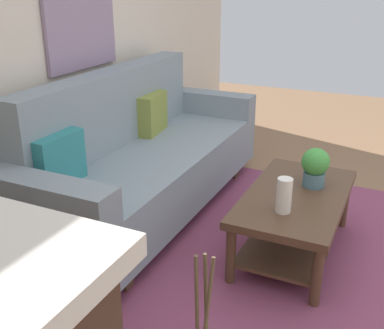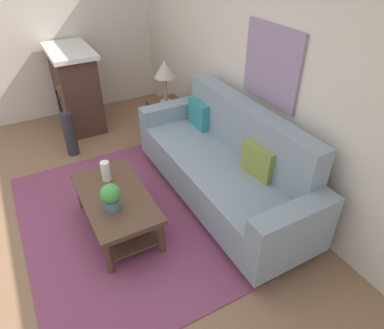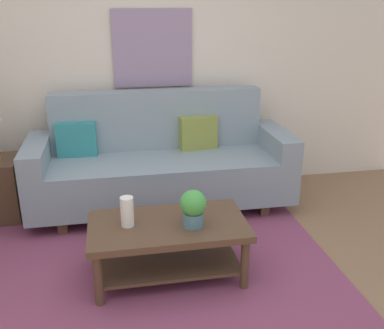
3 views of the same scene
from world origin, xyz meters
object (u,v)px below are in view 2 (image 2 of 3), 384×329
throw_pillow_olive (259,161)px  fireplace (76,88)px  table_lamp (165,71)px  side_table (167,120)px  couch (225,166)px  tabletop_vase (106,171)px  floor_vase (70,134)px  coffee_table (116,205)px  potted_plant_tabletop (111,196)px  throw_pillow_teal (199,114)px  framed_painting (271,65)px

throw_pillow_olive → fireplace: size_ratio=0.31×
table_lamp → fireplace: fireplace is taller
throw_pillow_olive → side_table: bearing=-177.0°
couch → tabletop_vase: 1.23m
side_table → floor_vase: bearing=-100.2°
coffee_table → floor_vase: (-1.64, -0.08, -0.02)m
side_table → coffee_table: bearing=-40.7°
potted_plant_tabletop → coffee_table: bearing=156.7°
couch → coffee_table: couch is taller
coffee_table → table_lamp: 1.98m
side_table → floor_vase: floor_vase is taller
fireplace → tabletop_vase: bearing=-6.1°
throw_pillow_olive → coffee_table: throw_pillow_olive is taller
couch → fireplace: fireplace is taller
throw_pillow_olive → potted_plant_tabletop: bearing=-102.7°
potted_plant_tabletop → floor_vase: (-1.81, -0.01, -0.27)m
potted_plant_tabletop → table_lamp: (-1.57, 1.28, 0.42)m
coffee_table → couch: bearing=85.4°
throw_pillow_teal → tabletop_vase: throw_pillow_teal is taller
throw_pillow_teal → side_table: 0.85m
framed_painting → table_lamp: bearing=-163.7°
throw_pillow_teal → couch: bearing=-9.3°
throw_pillow_teal → side_table: size_ratio=0.64×
fireplace → side_table: bearing=44.0°
table_lamp → fireplace: (-1.00, -0.97, -0.41)m
framed_painting → throw_pillow_teal: bearing=-155.9°
couch → coffee_table: bearing=-94.6°
throw_pillow_teal → fireplace: bearing=-148.5°
couch → floor_vase: bearing=-144.0°
throw_pillow_teal → framed_painting: 1.13m
potted_plant_tabletop → table_lamp: bearing=140.8°
throw_pillow_teal → framed_painting: size_ratio=0.47×
coffee_table → side_table: (-1.41, 1.21, -0.03)m
couch → table_lamp: size_ratio=4.23×
table_lamp → framed_painting: size_ratio=0.75×
coffee_table → framed_painting: (0.10, 1.65, 1.13)m
couch → table_lamp: table_lamp is taller
table_lamp → tabletop_vase: bearing=-46.6°
couch → potted_plant_tabletop: size_ratio=9.19×
coffee_table → table_lamp: size_ratio=1.93×
throw_pillow_teal → tabletop_vase: size_ratio=1.70×
framed_painting → tabletop_vase: bearing=-102.8°
tabletop_vase → side_table: size_ratio=0.38×
throw_pillow_olive → floor_vase: (-2.12, -1.39, -0.38)m
throw_pillow_olive → floor_vase: size_ratio=0.60×
floor_vase → framed_painting: 2.71m
fireplace → potted_plant_tabletop: bearing=-6.9°
throw_pillow_teal → potted_plant_tabletop: size_ratio=1.37×
couch → table_lamp: bearing=179.0°
throw_pillow_teal → coffee_table: throw_pillow_teal is taller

